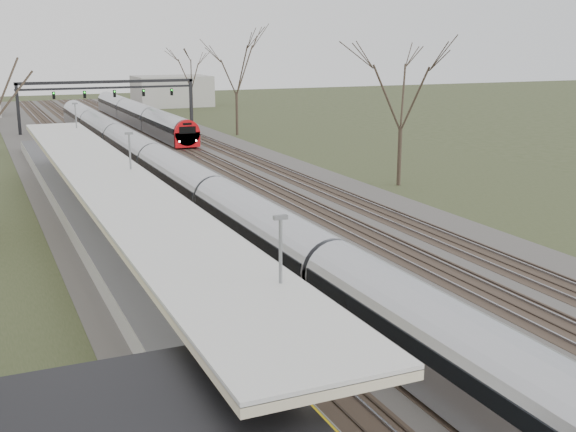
{
  "coord_description": "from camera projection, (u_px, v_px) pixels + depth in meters",
  "views": [
    {
      "loc": [
        -15.22,
        -3.57,
        10.7
      ],
      "look_at": [
        -0.83,
        29.06,
        2.0
      ],
      "focal_mm": 45.0,
      "sensor_mm": 36.0,
      "label": 1
    }
  ],
  "objects": [
    {
      "name": "track_bed",
      "position": [
        176.0,
        170.0,
        60.66
      ],
      "size": [
        24.0,
        160.0,
        0.22
      ],
      "color": "#474442",
      "rests_on": "ground"
    },
    {
      "name": "platform",
      "position": [
        98.0,
        223.0,
        41.34
      ],
      "size": [
        3.5,
        69.0,
        1.0
      ],
      "primitive_type": "cube",
      "color": "#9E9B93",
      "rests_on": "ground"
    },
    {
      "name": "canopy",
      "position": [
        109.0,
        178.0,
        36.52
      ],
      "size": [
        4.1,
        50.0,
        3.11
      ],
      "color": "slate",
      "rests_on": "platform"
    },
    {
      "name": "signal_gantry",
      "position": [
        108.0,
        90.0,
        86.17
      ],
      "size": [
        21.0,
        0.59,
        6.08
      ],
      "color": "black",
      "rests_on": "ground"
    },
    {
      "name": "tree_east_far",
      "position": [
        402.0,
        88.0,
        52.77
      ],
      "size": [
        5.0,
        5.0,
        10.3
      ],
      "color": "#2D231C",
      "rests_on": "ground"
    },
    {
      "name": "train_near",
      "position": [
        155.0,
        164.0,
        55.33
      ],
      "size": [
        2.62,
        90.21,
        3.05
      ],
      "color": "#9EA0A7",
      "rests_on": "ground"
    },
    {
      "name": "train_far",
      "position": [
        138.0,
        115.0,
        91.58
      ],
      "size": [
        2.62,
        45.21,
        3.05
      ],
      "color": "#9EA0A7",
      "rests_on": "ground"
    }
  ]
}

